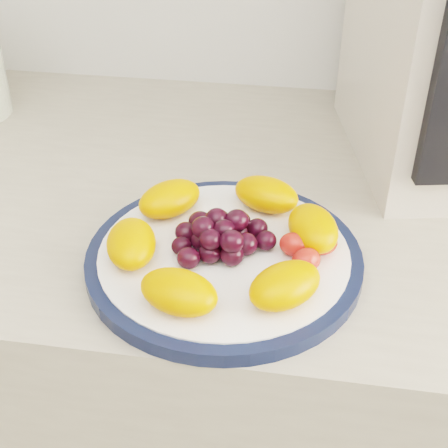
# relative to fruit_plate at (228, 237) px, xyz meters

# --- Properties ---
(counter) EXTENTS (3.50, 0.60, 0.90)m
(counter) POSITION_rel_fruit_plate_xyz_m (-0.06, 0.16, -0.48)
(counter) COLOR #A69C88
(counter) RESTS_ON floor
(cabinet_face) EXTENTS (3.48, 0.58, 0.84)m
(cabinet_face) POSITION_rel_fruit_plate_xyz_m (-0.06, 0.16, -0.51)
(cabinet_face) COLOR #9A7551
(cabinet_face) RESTS_ON floor
(plate_rim) EXTENTS (0.28, 0.28, 0.01)m
(plate_rim) POSITION_rel_fruit_plate_xyz_m (-0.00, -0.00, -0.03)
(plate_rim) COLOR #0F1834
(plate_rim) RESTS_ON counter
(plate_face) EXTENTS (0.25, 0.25, 0.02)m
(plate_face) POSITION_rel_fruit_plate_xyz_m (-0.00, -0.00, -0.03)
(plate_face) COLOR white
(plate_face) RESTS_ON counter
(fruit_plate) EXTENTS (0.24, 0.24, 0.04)m
(fruit_plate) POSITION_rel_fruit_plate_xyz_m (0.00, 0.00, 0.00)
(fruit_plate) COLOR orange
(fruit_plate) RESTS_ON plate_face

